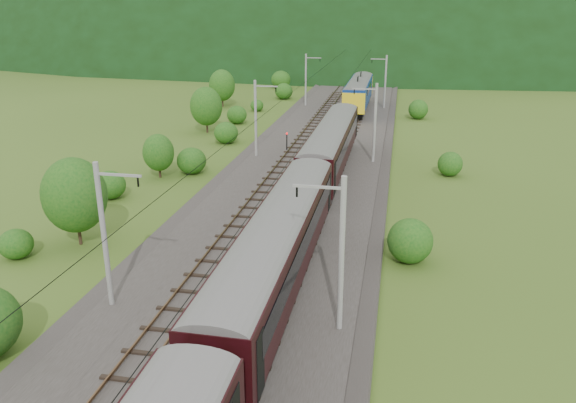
# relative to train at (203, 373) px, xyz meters

# --- Properties ---
(ground) EXTENTS (600.00, 600.00, 0.00)m
(ground) POSITION_rel_train_xyz_m (-2.40, 9.14, -3.70)
(ground) COLOR #3D5B1C
(ground) RESTS_ON ground
(railbed) EXTENTS (14.00, 220.00, 0.30)m
(railbed) POSITION_rel_train_xyz_m (-2.40, 19.14, -3.55)
(railbed) COLOR #38332D
(railbed) RESTS_ON ground
(track_left) EXTENTS (2.40, 220.00, 0.27)m
(track_left) POSITION_rel_train_xyz_m (-4.80, 19.14, -3.33)
(track_left) COLOR brown
(track_left) RESTS_ON railbed
(track_right) EXTENTS (2.40, 220.00, 0.27)m
(track_right) POSITION_rel_train_xyz_m (0.00, 19.14, -3.33)
(track_right) COLOR brown
(track_right) RESTS_ON railbed
(catenary_left) EXTENTS (2.54, 192.28, 8.00)m
(catenary_left) POSITION_rel_train_xyz_m (-8.52, 41.14, 0.80)
(catenary_left) COLOR gray
(catenary_left) RESTS_ON railbed
(catenary_right) EXTENTS (2.54, 192.28, 8.00)m
(catenary_right) POSITION_rel_train_xyz_m (3.72, 41.14, 0.80)
(catenary_right) COLOR gray
(catenary_right) RESTS_ON railbed
(overhead_wires) EXTENTS (4.83, 198.00, 0.03)m
(overhead_wires) POSITION_rel_train_xyz_m (-2.40, 19.14, 3.40)
(overhead_wires) COLOR black
(overhead_wires) RESTS_ON ground
(mountain_main) EXTENTS (504.00, 360.00, 244.00)m
(mountain_main) POSITION_rel_train_xyz_m (-2.40, 269.14, -3.70)
(mountain_main) COLOR black
(mountain_main) RESTS_ON ground
(mountain_ridge) EXTENTS (336.00, 280.00, 132.00)m
(mountain_ridge) POSITION_rel_train_xyz_m (-122.40, 309.14, -3.70)
(mountain_ridge) COLOR black
(mountain_ridge) RESTS_ON ground
(train) EXTENTS (3.15, 151.83, 5.48)m
(train) POSITION_rel_train_xyz_m (0.00, 0.00, 0.00)
(train) COLOR black
(train) RESTS_ON ground
(hazard_post_near) EXTENTS (0.14, 0.14, 1.34)m
(hazard_post_near) POSITION_rel_train_xyz_m (-2.42, 63.83, -2.73)
(hazard_post_near) COLOR red
(hazard_post_near) RESTS_ON railbed
(hazard_post_far) EXTENTS (0.16, 0.16, 1.50)m
(hazard_post_far) POSITION_rel_train_xyz_m (-2.29, 53.64, -2.65)
(hazard_post_far) COLOR red
(hazard_post_far) RESTS_ON railbed
(signal) EXTENTS (0.21, 0.21, 1.94)m
(signal) POSITION_rel_train_xyz_m (-5.90, 44.31, -2.26)
(signal) COLOR black
(signal) RESTS_ON railbed
(vegetation_left) EXTENTS (13.30, 146.64, 6.45)m
(vegetation_left) POSITION_rel_train_xyz_m (-17.01, 27.97, -1.11)
(vegetation_left) COLOR #165015
(vegetation_left) RESTS_ON ground
(vegetation_right) EXTENTS (7.13, 99.44, 2.86)m
(vegetation_right) POSITION_rel_train_xyz_m (9.56, 14.41, -2.43)
(vegetation_right) COLOR #165015
(vegetation_right) RESTS_ON ground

